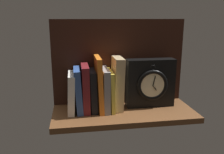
% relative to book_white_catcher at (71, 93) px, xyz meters
% --- Properties ---
extents(ground_plane, '(0.65, 0.27, 0.03)m').
position_rel_book_white_catcher_xyz_m(ground_plane, '(0.24, -0.04, -0.10)').
color(ground_plane, brown).
extents(back_panel, '(0.65, 0.01, 0.41)m').
position_rel_book_white_catcher_xyz_m(back_panel, '(0.24, 0.09, 0.12)').
color(back_panel, black).
rests_on(back_panel, ground_plane).
extents(book_white_catcher, '(0.04, 0.15, 0.18)m').
position_rel_book_white_catcher_xyz_m(book_white_catcher, '(0.00, 0.00, 0.00)').
color(book_white_catcher, silver).
rests_on(book_white_catcher, ground_plane).
extents(book_blue_modern, '(0.04, 0.15, 0.20)m').
position_rel_book_white_catcher_xyz_m(book_blue_modern, '(0.03, 0.00, 0.01)').
color(book_blue_modern, '#2D4C8E').
rests_on(book_blue_modern, ground_plane).
extents(book_maroon_dawkins, '(0.03, 0.15, 0.21)m').
position_rel_book_white_catcher_xyz_m(book_maroon_dawkins, '(0.06, 0.00, 0.02)').
color(book_maroon_dawkins, maroon).
rests_on(book_maroon_dawkins, ground_plane).
extents(book_black_skeptic, '(0.03, 0.14, 0.19)m').
position_rel_book_white_catcher_xyz_m(book_black_skeptic, '(0.10, 0.00, 0.01)').
color(book_black_skeptic, black).
rests_on(book_black_skeptic, ground_plane).
extents(book_orange_pandolfini, '(0.03, 0.17, 0.25)m').
position_rel_book_white_catcher_xyz_m(book_orange_pandolfini, '(0.13, 0.00, 0.04)').
color(book_orange_pandolfini, orange).
rests_on(book_orange_pandolfini, ground_plane).
extents(book_gray_chess, '(0.03, 0.16, 0.19)m').
position_rel_book_white_catcher_xyz_m(book_gray_chess, '(0.15, 0.00, 0.01)').
color(book_gray_chess, gray).
rests_on(book_gray_chess, ground_plane).
extents(book_yellow_seinlanguage, '(0.02, 0.16, 0.18)m').
position_rel_book_white_catcher_xyz_m(book_yellow_seinlanguage, '(0.18, 0.00, 0.00)').
color(book_yellow_seinlanguage, gold).
rests_on(book_yellow_seinlanguage, ground_plane).
extents(book_tan_shortstories, '(0.05, 0.13, 0.24)m').
position_rel_book_white_catcher_xyz_m(book_tan_shortstories, '(0.21, 0.00, 0.03)').
color(book_tan_shortstories, tan).
rests_on(book_tan_shortstories, ground_plane).
extents(framed_clock, '(0.23, 0.08, 0.23)m').
position_rel_book_white_catcher_xyz_m(framed_clock, '(0.37, 0.01, 0.03)').
color(framed_clock, black).
rests_on(framed_clock, ground_plane).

